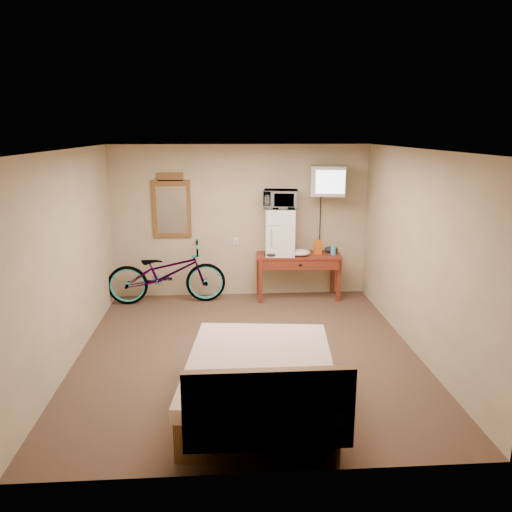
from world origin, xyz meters
name	(u,v)px	position (x,y,z in m)	size (l,w,h in m)	color
room	(247,256)	(0.00, 0.00, 1.25)	(4.60, 4.64, 2.50)	#412F20
desk	(298,262)	(0.93, 2.00, 0.63)	(1.40, 0.60, 0.75)	maroon
mini_fridge	(280,232)	(0.63, 2.03, 1.13)	(0.50, 0.49, 0.76)	white
microwave	(281,199)	(0.63, 2.03, 1.65)	(0.53, 0.36, 0.30)	white
snack_bag	(318,247)	(1.25, 2.03, 0.87)	(0.12, 0.07, 0.23)	orange
blue_cup	(333,250)	(1.49, 1.96, 0.82)	(0.08, 0.08, 0.15)	#3D98D1
cloth_cream	(300,253)	(0.94, 1.92, 0.80)	(0.34, 0.26, 0.10)	silver
cloth_dark_a	(271,254)	(0.48, 1.89, 0.79)	(0.23, 0.17, 0.09)	black
cloth_dark_b	(331,249)	(1.50, 2.12, 0.80)	(0.22, 0.18, 0.10)	black
crt_television	(327,181)	(1.37, 2.02, 1.94)	(0.59, 0.63, 0.46)	black
wall_mirror	(172,206)	(-1.11, 2.27, 1.52)	(0.62, 0.04, 1.04)	brown
bicycle	(167,273)	(-1.20, 1.95, 0.49)	(0.66, 1.88, 0.99)	black
bed	(261,384)	(0.06, -1.38, 0.30)	(1.61, 2.02, 0.90)	brown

